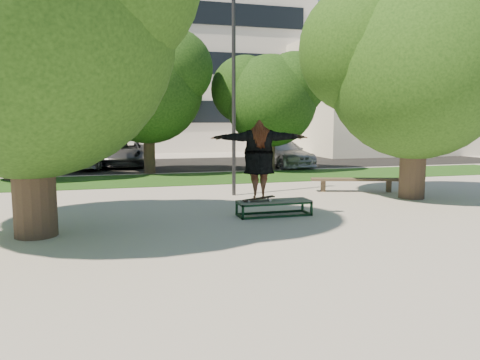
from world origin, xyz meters
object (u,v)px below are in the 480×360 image
object	(u,v)px
bench	(356,180)
car_dark	(100,153)
car_silver_b	(282,153)
tree_right	(413,59)
grind_box	(274,208)
car_grey	(124,153)
lamppost	(234,93)
tree_left	(20,10)
car_silver_a	(87,152)

from	to	relation	value
bench	car_dark	world-z (taller)	car_dark
bench	car_silver_b	size ratio (longest dim) A/B	0.63
tree_right	grind_box	xyz separation A→B (m)	(-4.79, -1.43, -3.90)
car_silver_b	grind_box	bearing A→B (deg)	-119.72
bench	car_grey	bearing A→B (deg)	139.65
grind_box	car_silver_b	size ratio (longest dim) A/B	0.39
bench	car_dark	size ratio (longest dim) A/B	0.73
bench	grind_box	bearing A→B (deg)	-125.69
tree_right	lamppost	distance (m)	5.36
car_grey	car_silver_b	size ratio (longest dim) A/B	1.07
grind_box	car_dark	size ratio (longest dim) A/B	0.45
tree_left	car_silver_a	bearing A→B (deg)	87.80
grind_box	tree_right	bearing A→B (deg)	16.60
tree_left	car_grey	world-z (taller)	tree_left
car_silver_a	tree_left	bearing A→B (deg)	-82.47
bench	car_silver_b	world-z (taller)	car_silver_b
bench	car_grey	distance (m)	13.19
tree_right	car_dark	distance (m)	16.35
tree_left	car_silver_a	world-z (taller)	tree_left
car_silver_b	car_dark	bearing A→B (deg)	155.28
tree_left	bench	bearing A→B (deg)	20.59
tree_right	lamppost	world-z (taller)	tree_right
car_silver_a	car_grey	size ratio (longest dim) A/B	0.96
tree_left	car_silver_b	distance (m)	16.46
tree_left	bench	distance (m)	10.76
tree_left	bench	xyz separation A→B (m)	(9.34, 3.51, -4.05)
lamppost	car_dark	world-z (taller)	lamppost
car_grey	car_silver_b	distance (m)	8.17
grind_box	car_silver_a	distance (m)	14.35
car_dark	car_silver_a	bearing A→B (deg)	-127.96
tree_right	car_dark	size ratio (longest dim) A/B	1.63
bench	car_silver_a	size ratio (longest dim) A/B	0.62
tree_left	car_silver_b	xyz separation A→B (m)	(10.14, 12.41, -3.75)
lamppost	car_silver_b	size ratio (longest dim) A/B	1.33
car_silver_b	car_grey	bearing A→B (deg)	156.01
lamppost	car_grey	xyz separation A→B (m)	(-3.00, 10.76, -2.47)
tree_right	lamppost	xyz separation A→B (m)	(-4.92, 1.92, -0.94)
car_silver_a	car_grey	xyz separation A→B (m)	(1.75, 0.62, -0.12)
bench	lamppost	bearing A→B (deg)	-168.24
grind_box	car_silver_b	xyz separation A→B (m)	(4.73, 11.84, 0.48)
car_silver_a	car_dark	size ratio (longest dim) A/B	1.18
grind_box	car_silver_a	xyz separation A→B (m)	(-4.88, 13.48, 0.61)
tree_left	car_dark	world-z (taller)	tree_left
tree_left	car_dark	distance (m)	15.63
tree_left	tree_right	xyz separation A→B (m)	(10.21, 1.99, -0.33)
car_silver_a	grind_box	bearing A→B (deg)	-60.38
lamppost	car_dark	xyz separation A→B (m)	(-4.19, 11.22, -2.49)
lamppost	grind_box	world-z (taller)	lamppost
grind_box	car_dark	bearing A→B (deg)	106.49
tree_left	tree_right	bearing A→B (deg)	11.03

